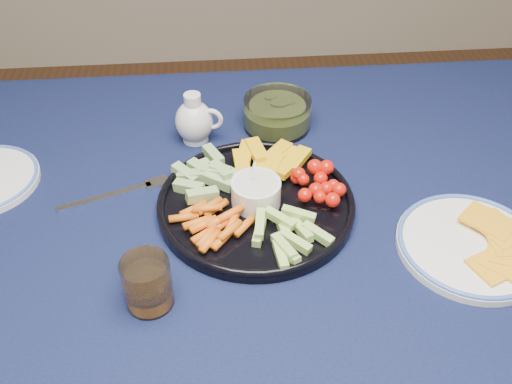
{
  "coord_description": "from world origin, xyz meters",
  "views": [
    {
      "loc": [
        -0.07,
        -0.61,
        1.38
      ],
      "look_at": [
        -0.01,
        0.08,
        0.78
      ],
      "focal_mm": 40.0,
      "sensor_mm": 36.0,
      "label": 1
    }
  ],
  "objects": [
    {
      "name": "crudite_platter",
      "position": [
        -0.01,
        0.08,
        0.76
      ],
      "size": [
        0.32,
        0.32,
        0.1
      ],
      "color": "black",
      "rests_on": "dining_table"
    },
    {
      "name": "fork_right",
      "position": [
        0.35,
        -0.02,
        0.75
      ],
      "size": [
        0.14,
        0.06,
        0.0
      ],
      "color": "white",
      "rests_on": "dining_table"
    },
    {
      "name": "fork_left",
      "position": [
        -0.23,
        0.13,
        0.75
      ],
      "size": [
        0.18,
        0.08,
        0.0
      ],
      "color": "white",
      "rests_on": "dining_table"
    },
    {
      "name": "pickle_bowl",
      "position": [
        0.05,
        0.31,
        0.77
      ],
      "size": [
        0.13,
        0.13,
        0.06
      ],
      "color": "silver",
      "rests_on": "dining_table"
    },
    {
      "name": "juice_tumbler",
      "position": [
        -0.17,
        -0.1,
        0.78
      ],
      "size": [
        0.07,
        0.07,
        0.08
      ],
      "color": "silver",
      "rests_on": "dining_table"
    },
    {
      "name": "cheese_plate",
      "position": [
        0.31,
        -0.04,
        0.76
      ],
      "size": [
        0.22,
        0.22,
        0.03
      ],
      "color": "white",
      "rests_on": "dining_table"
    },
    {
      "name": "creamer_pitcher",
      "position": [
        -0.1,
        0.28,
        0.79
      ],
      "size": [
        0.09,
        0.07,
        0.1
      ],
      "color": "silver",
      "rests_on": "dining_table"
    },
    {
      "name": "dining_table",
      "position": [
        0.0,
        0.0,
        0.66
      ],
      "size": [
        1.67,
        1.07,
        0.75
      ],
      "color": "#4A2A18",
      "rests_on": "ground"
    }
  ]
}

